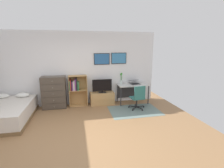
{
  "coord_description": "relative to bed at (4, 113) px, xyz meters",
  "views": [
    {
      "loc": [
        0.03,
        -3.82,
        2.16
      ],
      "look_at": [
        1.19,
        1.5,
        0.93
      ],
      "focal_mm": 26.64,
      "sensor_mm": 36.0,
      "label": 1
    }
  ],
  "objects": [
    {
      "name": "wall_back_with_posters",
      "position": [
        2.11,
        1.08,
        1.1
      ],
      "size": [
        6.12,
        0.09,
        2.7
      ],
      "color": "white",
      "rests_on": "ground_plane"
    },
    {
      "name": "office_chair",
      "position": [
        4.19,
        0.01,
        0.2
      ],
      "size": [
        0.57,
        0.58,
        0.86
      ],
      "rotation": [
        0.0,
        0.0,
        0.1
      ],
      "color": "#232326",
      "rests_on": "ground_plane"
    },
    {
      "name": "bamboo_vase",
      "position": [
        3.81,
        0.91,
        0.7
      ],
      "size": [
        0.09,
        0.09,
        0.43
      ],
      "color": "silver",
      "rests_on": "desk"
    },
    {
      "name": "tv_stand",
      "position": [
        3.05,
        0.82,
        -0.02
      ],
      "size": [
        0.89,
        0.41,
        0.46
      ],
      "color": "tan",
      "rests_on": "ground_plane"
    },
    {
      "name": "desk",
      "position": [
        4.23,
        0.8,
        0.35
      ],
      "size": [
        1.14,
        0.6,
        0.74
      ],
      "color": "silver",
      "rests_on": "ground_plane"
    },
    {
      "name": "ground_plane",
      "position": [
        2.09,
        -1.35,
        -0.25
      ],
      "size": [
        7.2,
        7.2,
        0.0
      ],
      "primitive_type": "plane",
      "color": "#936B44"
    },
    {
      "name": "area_rug",
      "position": [
        4.03,
        -0.08,
        -0.25
      ],
      "size": [
        1.7,
        1.2,
        0.01
      ],
      "primitive_type": "cube",
      "color": "slate",
      "rests_on": "ground_plane"
    },
    {
      "name": "bed",
      "position": [
        0.0,
        0.0,
        0.0
      ],
      "size": [
        1.48,
        2.05,
        0.63
      ],
      "rotation": [
        0.0,
        0.0,
        -0.01
      ],
      "color": "brown",
      "rests_on": "ground_plane"
    },
    {
      "name": "computer_mouse",
      "position": [
        4.6,
        0.68,
        0.5
      ],
      "size": [
        0.06,
        0.1,
        0.03
      ],
      "primitive_type": "ellipsoid",
      "color": "silver",
      "rests_on": "desk"
    },
    {
      "name": "television",
      "position": [
        3.05,
        0.8,
        0.46
      ],
      "size": [
        0.73,
        0.16,
        0.51
      ],
      "color": "black",
      "rests_on": "tv_stand"
    },
    {
      "name": "laptop",
      "position": [
        4.33,
        0.82,
        0.55
      ],
      "size": [
        0.4,
        0.43,
        0.16
      ],
      "rotation": [
        0.0,
        0.0,
        0.14
      ],
      "color": "#333338",
      "rests_on": "desk"
    },
    {
      "name": "wine_glass",
      "position": [
        3.93,
        0.64,
        0.62
      ],
      "size": [
        0.07,
        0.07,
        0.18
      ],
      "color": "silver",
      "rests_on": "desk"
    },
    {
      "name": "dresser",
      "position": [
        1.33,
        0.81,
        0.32
      ],
      "size": [
        0.82,
        0.46,
        1.14
      ],
      "color": "#4C4238",
      "rests_on": "ground_plane"
    },
    {
      "name": "bookshelf",
      "position": [
        2.11,
        0.88,
        0.41
      ],
      "size": [
        0.66,
        0.3,
        1.14
      ],
      "color": "tan",
      "rests_on": "ground_plane"
    }
  ]
}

